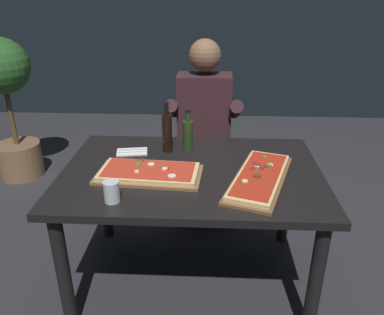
{
  "coord_description": "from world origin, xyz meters",
  "views": [
    {
      "loc": [
        0.09,
        -1.85,
        1.66
      ],
      "look_at": [
        0.0,
        0.05,
        0.79
      ],
      "focal_mm": 35.57,
      "sensor_mm": 36.0,
      "label": 1
    }
  ],
  "objects_px": {
    "dining_table": "(192,185)",
    "wine_bottle_dark": "(188,134)",
    "tumbler_near_camera": "(112,193)",
    "pizza_rectangular_front": "(149,173)",
    "diner_chair": "(204,150)",
    "seated_diner": "(204,124)",
    "potted_plant_corner": "(7,98)",
    "oil_bottle_amber": "(167,132)",
    "pizza_rectangular_left": "(260,177)"
  },
  "relations": [
    {
      "from": "pizza_rectangular_front",
      "to": "potted_plant_corner",
      "type": "relative_size",
      "value": 0.45
    },
    {
      "from": "diner_chair",
      "to": "tumbler_near_camera",
      "type": "bearing_deg",
      "value": -108.5
    },
    {
      "from": "pizza_rectangular_front",
      "to": "tumbler_near_camera",
      "type": "xyz_separation_m",
      "value": [
        -0.13,
        -0.26,
        0.02
      ]
    },
    {
      "from": "dining_table",
      "to": "wine_bottle_dark",
      "type": "xyz_separation_m",
      "value": [
        -0.04,
        0.28,
        0.2
      ]
    },
    {
      "from": "pizza_rectangular_front",
      "to": "diner_chair",
      "type": "height_order",
      "value": "diner_chair"
    },
    {
      "from": "pizza_rectangular_left",
      "to": "potted_plant_corner",
      "type": "relative_size",
      "value": 0.52
    },
    {
      "from": "pizza_rectangular_front",
      "to": "pizza_rectangular_left",
      "type": "height_order",
      "value": "same"
    },
    {
      "from": "oil_bottle_amber",
      "to": "diner_chair",
      "type": "relative_size",
      "value": 0.35
    },
    {
      "from": "dining_table",
      "to": "seated_diner",
      "type": "xyz_separation_m",
      "value": [
        0.05,
        0.74,
        0.1
      ]
    },
    {
      "from": "wine_bottle_dark",
      "to": "tumbler_near_camera",
      "type": "bearing_deg",
      "value": -116.71
    },
    {
      "from": "oil_bottle_amber",
      "to": "tumbler_near_camera",
      "type": "distance_m",
      "value": 0.63
    },
    {
      "from": "pizza_rectangular_left",
      "to": "potted_plant_corner",
      "type": "xyz_separation_m",
      "value": [
        -2.03,
        1.42,
        -0.01
      ]
    },
    {
      "from": "wine_bottle_dark",
      "to": "seated_diner",
      "type": "xyz_separation_m",
      "value": [
        0.09,
        0.46,
        -0.1
      ]
    },
    {
      "from": "pizza_rectangular_left",
      "to": "potted_plant_corner",
      "type": "distance_m",
      "value": 2.48
    },
    {
      "from": "oil_bottle_amber",
      "to": "diner_chair",
      "type": "height_order",
      "value": "oil_bottle_amber"
    },
    {
      "from": "oil_bottle_amber",
      "to": "pizza_rectangular_front",
      "type": "bearing_deg",
      "value": -100.45
    },
    {
      "from": "dining_table",
      "to": "diner_chair",
      "type": "xyz_separation_m",
      "value": [
        0.05,
        0.86,
        -0.16
      ]
    },
    {
      "from": "seated_diner",
      "to": "pizza_rectangular_left",
      "type": "bearing_deg",
      "value": -70.35
    },
    {
      "from": "dining_table",
      "to": "potted_plant_corner",
      "type": "distance_m",
      "value": 2.13
    },
    {
      "from": "seated_diner",
      "to": "potted_plant_corner",
      "type": "height_order",
      "value": "seated_diner"
    },
    {
      "from": "dining_table",
      "to": "seated_diner",
      "type": "relative_size",
      "value": 1.05
    },
    {
      "from": "potted_plant_corner",
      "to": "wine_bottle_dark",
      "type": "bearing_deg",
      "value": -32.1
    },
    {
      "from": "tumbler_near_camera",
      "to": "pizza_rectangular_front",
      "type": "bearing_deg",
      "value": 63.13
    },
    {
      "from": "oil_bottle_amber",
      "to": "seated_diner",
      "type": "distance_m",
      "value": 0.54
    },
    {
      "from": "pizza_rectangular_left",
      "to": "potted_plant_corner",
      "type": "bearing_deg",
      "value": 145.12
    },
    {
      "from": "dining_table",
      "to": "pizza_rectangular_front",
      "type": "bearing_deg",
      "value": -158.46
    },
    {
      "from": "pizza_rectangular_front",
      "to": "potted_plant_corner",
      "type": "bearing_deg",
      "value": 136.35
    },
    {
      "from": "pizza_rectangular_front",
      "to": "seated_diner",
      "type": "relative_size",
      "value": 0.43
    },
    {
      "from": "seated_diner",
      "to": "potted_plant_corner",
      "type": "bearing_deg",
      "value": 161.71
    },
    {
      "from": "pizza_rectangular_front",
      "to": "oil_bottle_amber",
      "type": "height_order",
      "value": "oil_bottle_amber"
    },
    {
      "from": "dining_table",
      "to": "oil_bottle_amber",
      "type": "xyz_separation_m",
      "value": [
        -0.16,
        0.25,
        0.22
      ]
    },
    {
      "from": "wine_bottle_dark",
      "to": "potted_plant_corner",
      "type": "height_order",
      "value": "potted_plant_corner"
    },
    {
      "from": "dining_table",
      "to": "diner_chair",
      "type": "relative_size",
      "value": 1.61
    },
    {
      "from": "oil_bottle_amber",
      "to": "diner_chair",
      "type": "bearing_deg",
      "value": 71.06
    },
    {
      "from": "pizza_rectangular_front",
      "to": "diner_chair",
      "type": "bearing_deg",
      "value": 73.99
    },
    {
      "from": "oil_bottle_amber",
      "to": "potted_plant_corner",
      "type": "relative_size",
      "value": 0.24
    },
    {
      "from": "pizza_rectangular_left",
      "to": "oil_bottle_amber",
      "type": "xyz_separation_m",
      "value": [
        -0.51,
        0.36,
        0.1
      ]
    },
    {
      "from": "tumbler_near_camera",
      "to": "diner_chair",
      "type": "relative_size",
      "value": 0.12
    },
    {
      "from": "pizza_rectangular_front",
      "to": "diner_chair",
      "type": "xyz_separation_m",
      "value": [
        0.27,
        0.94,
        -0.27
      ]
    },
    {
      "from": "dining_table",
      "to": "tumbler_near_camera",
      "type": "distance_m",
      "value": 0.51
    },
    {
      "from": "pizza_rectangular_front",
      "to": "oil_bottle_amber",
      "type": "xyz_separation_m",
      "value": [
        0.06,
        0.33,
        0.1
      ]
    },
    {
      "from": "oil_bottle_amber",
      "to": "tumbler_near_camera",
      "type": "xyz_separation_m",
      "value": [
        -0.19,
        -0.59,
        -0.08
      ]
    },
    {
      "from": "seated_diner",
      "to": "potted_plant_corner",
      "type": "xyz_separation_m",
      "value": [
        -1.73,
        0.57,
        0.01
      ]
    },
    {
      "from": "oil_bottle_amber",
      "to": "potted_plant_corner",
      "type": "height_order",
      "value": "potted_plant_corner"
    },
    {
      "from": "pizza_rectangular_left",
      "to": "wine_bottle_dark",
      "type": "height_order",
      "value": "wine_bottle_dark"
    },
    {
      "from": "pizza_rectangular_front",
      "to": "diner_chair",
      "type": "distance_m",
      "value": 1.02
    },
    {
      "from": "dining_table",
      "to": "tumbler_near_camera",
      "type": "xyz_separation_m",
      "value": [
        -0.35,
        -0.35,
        0.14
      ]
    },
    {
      "from": "seated_diner",
      "to": "potted_plant_corner",
      "type": "distance_m",
      "value": 1.82
    },
    {
      "from": "wine_bottle_dark",
      "to": "seated_diner",
      "type": "relative_size",
      "value": 0.19
    },
    {
      "from": "dining_table",
      "to": "pizza_rectangular_left",
      "type": "bearing_deg",
      "value": -17.25
    }
  ]
}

